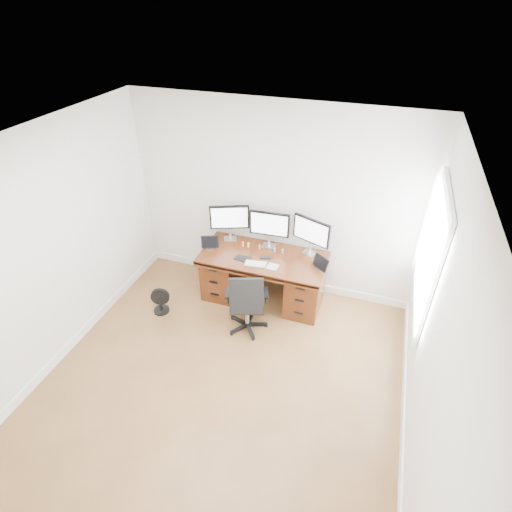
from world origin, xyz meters
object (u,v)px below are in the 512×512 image
(floor_fan, at_px, (160,301))
(keyboard, at_px, (256,264))
(desk, at_px, (263,275))
(monitor_center, at_px, (269,225))
(office_chair, at_px, (247,312))

(floor_fan, bearing_deg, keyboard, 1.87)
(desk, distance_m, keyboard, 0.43)
(monitor_center, distance_m, keyboard, 0.58)
(keyboard, bearing_deg, office_chair, -93.54)
(desk, relative_size, office_chair, 1.80)
(keyboard, bearing_deg, desk, 73.42)
(floor_fan, bearing_deg, office_chair, -17.90)
(desk, height_order, keyboard, keyboard)
(office_chair, xyz_separation_m, floor_fan, (-1.26, -0.05, -0.13))
(office_chair, distance_m, monitor_center, 1.20)
(office_chair, relative_size, floor_fan, 2.53)
(keyboard, bearing_deg, monitor_center, 77.75)
(desk, bearing_deg, monitor_center, 89.98)
(office_chair, distance_m, keyboard, 0.63)
(office_chair, xyz_separation_m, monitor_center, (0.00, 0.92, 0.78))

